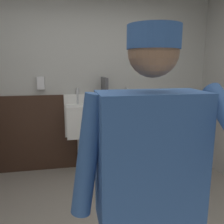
% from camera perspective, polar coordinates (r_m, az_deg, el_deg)
% --- Properties ---
extents(wall_back, '(4.50, 0.12, 2.66)m').
position_cam_1_polar(wall_back, '(3.58, -7.16, 7.43)').
color(wall_back, '#B2B2AD').
rests_on(wall_back, ground_plane).
extents(wainscot_band_back, '(3.90, 0.03, 1.14)m').
position_cam_1_polar(wainscot_band_back, '(3.64, -6.78, -4.66)').
color(wainscot_band_back, '#382319').
rests_on(wainscot_band_back, ground_plane).
extents(urinal_left, '(0.40, 0.34, 1.24)m').
position_cam_1_polar(urinal_left, '(3.44, -8.14, -2.08)').
color(urinal_left, white).
rests_on(urinal_left, ground_plane).
extents(urinal_middle, '(0.40, 0.34, 1.24)m').
position_cam_1_polar(urinal_middle, '(3.56, 4.02, -1.55)').
color(urinal_middle, white).
rests_on(urinal_middle, ground_plane).
extents(privacy_divider_panel, '(0.04, 0.40, 0.90)m').
position_cam_1_polar(privacy_divider_panel, '(3.37, -1.79, 0.77)').
color(privacy_divider_panel, '#4C4C51').
extents(person, '(0.70, 0.60, 1.74)m').
position_cam_1_polar(person, '(1.17, 9.12, -16.55)').
color(person, '#2D3342').
rests_on(person, ground_plane).
extents(soap_dispenser, '(0.10, 0.07, 0.18)m').
position_cam_1_polar(soap_dispenser, '(3.49, -16.92, 6.79)').
color(soap_dispenser, silver).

